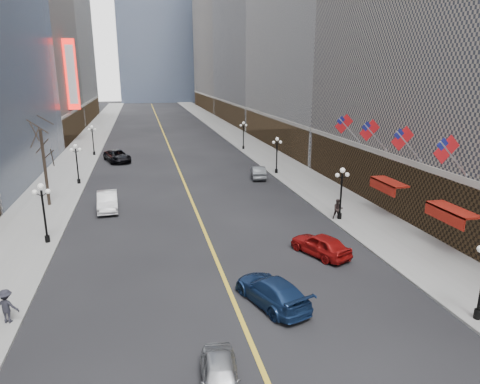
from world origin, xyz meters
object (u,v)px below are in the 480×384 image
car_nb_far (117,156)px  car_sb_mid (320,245)px  car_sb_near (272,291)px  streetlamp_east_3 (243,132)px  streetlamp_east_2 (277,151)px  car_nb_near (220,377)px  streetlamp_west_1 (43,207)px  car_nb_mid (107,201)px  streetlamp_west_3 (93,137)px  car_sb_far (258,172)px  streetlamp_east_1 (341,188)px  streetlamp_west_2 (77,160)px

car_nb_far → car_sb_mid: (15.34, -36.88, -0.06)m
car_sb_near → streetlamp_east_3: bearing=-119.7°
streetlamp_east_2 → car_nb_far: bearing=148.0°
car_nb_far → streetlamp_east_3: bearing=-1.6°
streetlamp_east_3 → car_nb_near: size_ratio=1.16×
streetlamp_west_1 → car_nb_near: (9.80, -18.00, -2.24)m
streetlamp_east_2 → car_nb_mid: (-19.76, -10.42, -2.06)m
streetlamp_west_1 → streetlamp_west_3: (0.00, 36.00, 0.00)m
car_nb_near → car_sb_far: car_sb_far is taller
streetlamp_east_1 → streetlamp_west_2: 29.68m
streetlamp_east_2 → car_sb_near: size_ratio=0.85×
streetlamp_west_3 → car_nb_far: (3.71, -5.58, -2.06)m
streetlamp_east_3 → car_sb_near: bearing=-101.5°
car_nb_near → car_nb_mid: car_nb_mid is taller
streetlamp_east_2 → car_sb_mid: bearing=-100.6°
car_nb_mid → car_sb_near: (9.96, -19.55, -0.07)m
streetlamp_west_2 → car_sb_near: bearing=-65.3°
streetlamp_east_1 → streetlamp_west_3: same height
car_nb_near → car_sb_far: bearing=78.9°
car_nb_near → car_sb_mid: bearing=57.9°
streetlamp_east_1 → streetlamp_east_3: (0.00, 36.00, 0.00)m
streetlamp_east_3 → streetlamp_west_2: 29.68m
streetlamp_east_3 → car_sb_mid: size_ratio=0.98×
streetlamp_west_2 → streetlamp_west_3: bearing=90.0°
car_nb_far → streetlamp_west_3: bearing=106.3°
streetlamp_east_3 → streetlamp_west_1: size_ratio=1.00×
streetlamp_east_1 → car_sb_mid: size_ratio=0.98×
streetlamp_west_2 → car_sb_mid: 31.06m
car_sb_near → streetlamp_west_1: bearing=-59.1°
streetlamp_west_1 → car_nb_mid: bearing=63.1°
car_sb_mid → car_sb_far: car_sb_mid is taller
car_nb_mid → car_sb_near: 21.94m
car_sb_far → car_nb_near: bearing=82.5°
car_sb_mid → streetlamp_east_3: bearing=-119.7°
streetlamp_east_2 → car_nb_far: streetlamp_east_2 is taller
streetlamp_east_3 → streetlamp_west_3: bearing=180.0°
streetlamp_east_1 → streetlamp_east_2: 18.00m
streetlamp_east_1 → car_nb_near: 22.79m
streetlamp_east_1 → car_sb_near: streetlamp_east_1 is taller
streetlamp_east_2 → car_sb_mid: size_ratio=0.98×
streetlamp_west_1 → car_nb_far: (3.71, 30.42, -2.06)m
car_sb_near → car_sb_mid: bearing=-151.7°
streetlamp_west_2 → streetlamp_east_2: bearing=0.0°
car_sb_near → car_sb_far: bearing=-122.0°
streetlamp_west_3 → streetlamp_east_2: bearing=-37.3°
car_nb_near → streetlamp_east_1: bearing=59.1°
car_nb_mid → car_nb_far: same height
streetlamp_west_3 → car_nb_near: bearing=-79.7°
streetlamp_west_1 → streetlamp_west_2: 18.00m
car_nb_near → car_sb_far: size_ratio=0.86×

